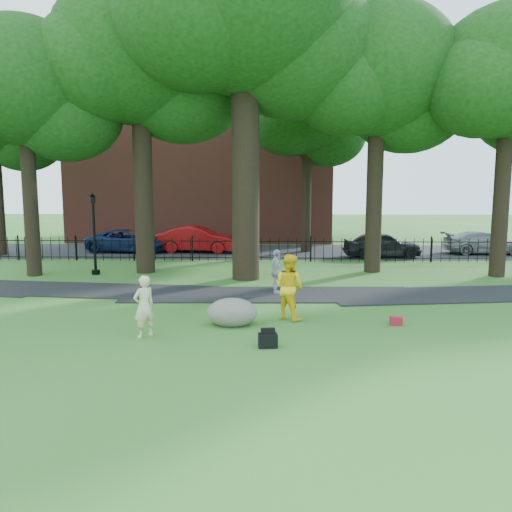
{
  "coord_description": "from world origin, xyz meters",
  "views": [
    {
      "loc": [
        1.12,
        -13.0,
        3.62
      ],
      "look_at": [
        0.59,
        2.0,
        1.61
      ],
      "focal_mm": 35.0,
      "sensor_mm": 36.0,
      "label": 1
    }
  ],
  "objects_px": {
    "man": "(289,287)",
    "boulder": "(232,310)",
    "lamppost": "(94,235)",
    "red_sedan": "(198,239)",
    "woman": "(144,306)",
    "big_tree": "(249,18)"
  },
  "relations": [
    {
      "from": "lamppost",
      "to": "woman",
      "type": "bearing_deg",
      "value": -86.38
    },
    {
      "from": "man",
      "to": "red_sedan",
      "type": "relative_size",
      "value": 0.4
    },
    {
      "from": "man",
      "to": "boulder",
      "type": "bearing_deg",
      "value": 61.05
    },
    {
      "from": "boulder",
      "to": "red_sedan",
      "type": "bearing_deg",
      "value": 101.88
    },
    {
      "from": "woman",
      "to": "boulder",
      "type": "relative_size",
      "value": 1.14
    },
    {
      "from": "big_tree",
      "to": "boulder",
      "type": "height_order",
      "value": "big_tree"
    },
    {
      "from": "red_sedan",
      "to": "lamppost",
      "type": "bearing_deg",
      "value": 161.47
    },
    {
      "from": "boulder",
      "to": "lamppost",
      "type": "bearing_deg",
      "value": 129.85
    },
    {
      "from": "woman",
      "to": "lamppost",
      "type": "bearing_deg",
      "value": -108.19
    },
    {
      "from": "lamppost",
      "to": "red_sedan",
      "type": "height_order",
      "value": "lamppost"
    },
    {
      "from": "big_tree",
      "to": "woman",
      "type": "bearing_deg",
      "value": -104.89
    },
    {
      "from": "big_tree",
      "to": "woman",
      "type": "height_order",
      "value": "big_tree"
    },
    {
      "from": "big_tree",
      "to": "red_sedan",
      "type": "height_order",
      "value": "big_tree"
    },
    {
      "from": "man",
      "to": "red_sedan",
      "type": "distance_m",
      "value": 15.56
    },
    {
      "from": "lamppost",
      "to": "red_sedan",
      "type": "relative_size",
      "value": 0.75
    },
    {
      "from": "man",
      "to": "lamppost",
      "type": "height_order",
      "value": "lamppost"
    },
    {
      "from": "woman",
      "to": "man",
      "type": "height_order",
      "value": "man"
    },
    {
      "from": "lamppost",
      "to": "red_sedan",
      "type": "xyz_separation_m",
      "value": [
        3.27,
        7.64,
        -0.94
      ]
    },
    {
      "from": "boulder",
      "to": "big_tree",
      "type": "bearing_deg",
      "value": 89.05
    },
    {
      "from": "woman",
      "to": "boulder",
      "type": "xyz_separation_m",
      "value": [
        2.07,
        1.18,
        -0.38
      ]
    },
    {
      "from": "boulder",
      "to": "lamppost",
      "type": "height_order",
      "value": "lamppost"
    },
    {
      "from": "big_tree",
      "to": "boulder",
      "type": "relative_size",
      "value": 10.64
    }
  ]
}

